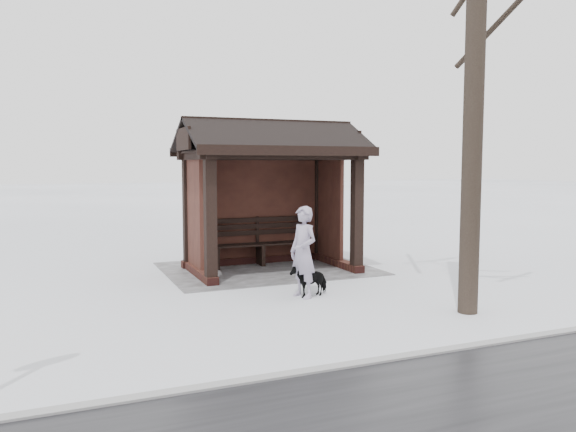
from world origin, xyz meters
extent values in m
plane|color=white|center=(0.00, 0.00, 0.00)|extent=(120.00, 120.00, 0.00)
cube|color=gray|center=(0.00, 5.50, 0.01)|extent=(120.00, 0.15, 0.06)
cube|color=gray|center=(0.00, -0.20, 0.01)|extent=(4.20, 3.20, 0.02)
cube|color=#3D1916|center=(0.00, -0.90, 0.08)|extent=(3.30, 0.22, 0.16)
cube|color=#3D1916|center=(-1.50, 0.00, 0.08)|extent=(0.22, 2.10, 0.16)
cube|color=#3D1916|center=(1.50, 0.00, 0.08)|extent=(0.22, 2.10, 0.16)
cube|color=black|center=(-1.50, 0.90, 1.15)|extent=(0.20, 0.20, 2.30)
cube|color=black|center=(1.50, 0.90, 1.15)|extent=(0.20, 0.20, 2.30)
cube|color=black|center=(-1.50, -0.90, 1.15)|extent=(0.20, 0.20, 2.30)
cube|color=black|center=(1.50, -0.90, 1.15)|extent=(0.20, 0.20, 2.30)
cube|color=black|center=(0.00, -0.90, 1.23)|extent=(2.80, 0.08, 2.14)
cube|color=black|center=(-1.50, -0.31, 1.23)|extent=(0.08, 1.17, 2.14)
cube|color=black|center=(1.50, -0.31, 1.23)|extent=(0.08, 1.17, 2.14)
cube|color=black|center=(0.00, 0.90, 2.36)|extent=(3.40, 0.20, 0.18)
cube|color=black|center=(0.00, -0.90, 2.36)|extent=(3.40, 0.20, 0.18)
cylinder|color=black|center=(-1.50, 4.20, 4.28)|extent=(0.29, 0.29, 8.55)
imported|color=#9B91AA|center=(0.34, 2.38, 0.75)|extent=(0.51, 0.63, 1.50)
imported|color=black|center=(0.20, 2.31, 0.26)|extent=(0.66, 0.40, 0.52)
camera|label=1|loc=(4.06, 10.66, 2.17)|focal=35.00mm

